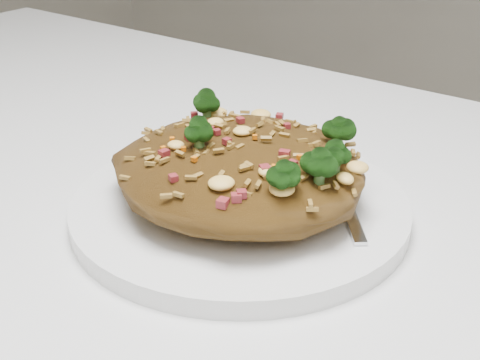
# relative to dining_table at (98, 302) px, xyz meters

# --- Properties ---
(dining_table) EXTENTS (1.20, 0.80, 0.75)m
(dining_table) POSITION_rel_dining_table_xyz_m (0.00, 0.00, 0.00)
(dining_table) COLOR white
(dining_table) RESTS_ON ground
(plate) EXTENTS (0.24, 0.24, 0.01)m
(plate) POSITION_rel_dining_table_xyz_m (0.10, 0.06, 0.10)
(plate) COLOR white
(plate) RESTS_ON dining_table
(fried_rice) EXTENTS (0.18, 0.17, 0.07)m
(fried_rice) POSITION_rel_dining_table_xyz_m (0.10, 0.06, 0.14)
(fried_rice) COLOR brown
(fried_rice) RESTS_ON plate
(fork) EXTENTS (0.11, 0.14, 0.00)m
(fork) POSITION_rel_dining_table_xyz_m (0.16, 0.11, 0.11)
(fork) COLOR silver
(fork) RESTS_ON plate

